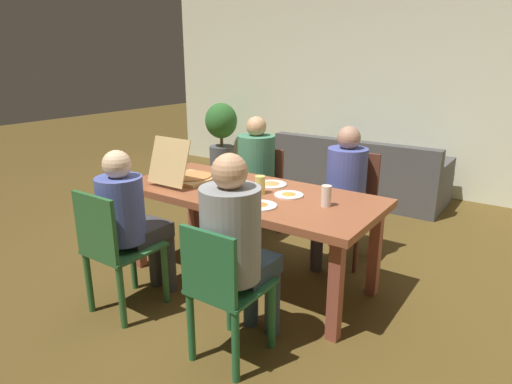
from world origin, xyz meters
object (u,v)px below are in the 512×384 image
(person_3, at_px, (130,216))
(couch, at_px, (359,177))
(plate_2, at_px, (289,195))
(potted_plant, at_px, (221,131))
(chair_1, at_px, (349,199))
(plate_1, at_px, (260,205))
(chair_0, at_px, (223,290))
(chair_3, at_px, (114,249))
(person_2, at_px, (254,168))
(pizza_box_0, at_px, (187,175))
(dining_table, at_px, (249,201))
(plate_0, at_px, (271,184))
(drinking_glass_1, at_px, (260,185))
(person_0, at_px, (236,240))
(drinking_glass_0, at_px, (326,196))
(person_1, at_px, (343,185))
(chair_2, at_px, (261,188))

(person_3, relative_size, couch, 0.56)
(plate_2, xyz_separation_m, couch, (-0.41, 2.47, -0.48))
(person_3, height_order, potted_plant, person_3)
(chair_1, height_order, plate_1, chair_1)
(chair_0, xyz_separation_m, potted_plant, (-2.97, 3.67, 0.13))
(plate_2, bearing_deg, chair_3, -128.54)
(chair_0, relative_size, person_2, 0.73)
(pizza_box_0, bearing_deg, chair_1, 41.83)
(dining_table, relative_size, chair_1, 2.15)
(pizza_box_0, distance_m, potted_plant, 3.43)
(chair_3, height_order, plate_0, chair_3)
(plate_0, bearing_deg, potted_plant, 135.26)
(pizza_box_0, height_order, plate_0, pizza_box_0)
(potted_plant, bearing_deg, drinking_glass_1, -46.65)
(person_0, distance_m, person_2, 1.78)
(plate_2, xyz_separation_m, drinking_glass_0, (0.33, -0.05, 0.06))
(dining_table, bearing_deg, chair_3, -117.31)
(chair_1, bearing_deg, person_0, -90.00)
(person_1, xyz_separation_m, person_3, (-0.93, -1.48, -0.02))
(chair_0, bearing_deg, potted_plant, 128.96)
(person_2, xyz_separation_m, drinking_glass_1, (0.58, -0.74, 0.11))
(person_0, relative_size, plate_1, 5.29)
(chair_2, xyz_separation_m, plate_2, (0.79, -0.79, 0.28))
(chair_0, xyz_separation_m, chair_2, (-0.93, 1.77, 0.01))
(chair_2, relative_size, drinking_glass_0, 5.88)
(plate_0, distance_m, potted_plant, 3.61)
(chair_3, distance_m, pizza_box_0, 0.92)
(person_0, bearing_deg, chair_0, -90.00)
(plate_1, height_order, plate_2, same)
(plate_1, height_order, couch, couch)
(chair_0, height_order, person_3, person_3)
(person_0, xyz_separation_m, plate_1, (-0.19, 0.52, 0.03))
(chair_1, xyz_separation_m, drinking_glass_1, (-0.36, -0.87, 0.29))
(chair_1, distance_m, plate_2, 0.85)
(pizza_box_0, xyz_separation_m, couch, (0.48, 2.60, -0.53))
(plate_1, xyz_separation_m, drinking_glass_1, (-0.17, 0.25, 0.06))
(couch, bearing_deg, person_0, -80.40)
(chair_0, xyz_separation_m, drinking_glass_0, (0.18, 0.92, 0.35))
(chair_2, distance_m, drinking_glass_1, 1.09)
(chair_1, height_order, drinking_glass_1, chair_1)
(person_0, relative_size, drinking_glass_1, 9.19)
(drinking_glass_1, bearing_deg, pizza_box_0, -174.95)
(person_3, xyz_separation_m, couch, (0.37, 3.30, -0.40))
(chair_2, relative_size, chair_3, 0.96)
(dining_table, bearing_deg, chair_0, -62.77)
(person_1, relative_size, drinking_glass_1, 8.75)
(person_1, xyz_separation_m, chair_2, (-0.93, 0.15, -0.22))
(chair_3, distance_m, plate_2, 1.29)
(pizza_box_0, xyz_separation_m, potted_plant, (-1.92, 2.83, -0.21))
(drinking_glass_1, bearing_deg, drinking_glass_0, 1.45)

